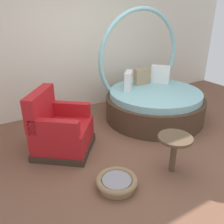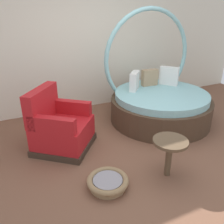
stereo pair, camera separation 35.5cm
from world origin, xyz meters
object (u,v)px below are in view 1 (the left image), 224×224
at_px(red_armchair, 60,131).
at_px(side_table, 175,143).
at_px(round_daybed, 152,98).
at_px(pet_basket, 117,182).

xyz_separation_m(red_armchair, side_table, (1.09, -1.25, 0.10)).
distance_m(round_daybed, red_armchair, 1.98).
bearing_deg(pet_basket, side_table, -7.71).
distance_m(round_daybed, side_table, 1.72).
bearing_deg(side_table, round_daybed, 59.47).
bearing_deg(red_armchair, side_table, -48.89).
xyz_separation_m(red_armchair, pet_basket, (0.29, -1.14, -0.26)).
height_order(round_daybed, side_table, round_daybed).
height_order(round_daybed, pet_basket, round_daybed).
xyz_separation_m(round_daybed, pet_basket, (-1.68, -1.37, -0.31)).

